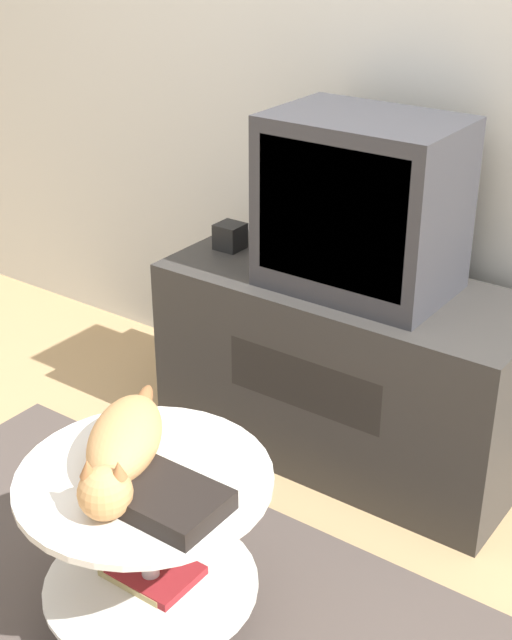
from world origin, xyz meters
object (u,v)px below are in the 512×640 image
cat (122,447)px  tv (362,205)px  dvd_box (169,500)px  speaker (230,236)px

cat → tv: bearing=144.4°
dvd_box → cat: size_ratio=0.48×
dvd_box → cat: bearing=165.0°
tv → cat: (-0.07, -0.94, -0.33)m
tv → speaker: 0.53m
dvd_box → cat: (-0.18, 0.05, 0.04)m
tv → cat: size_ratio=1.08×
speaker → dvd_box: bearing=-59.4°
cat → speaker: bearing=172.2°
tv → cat: 1.00m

